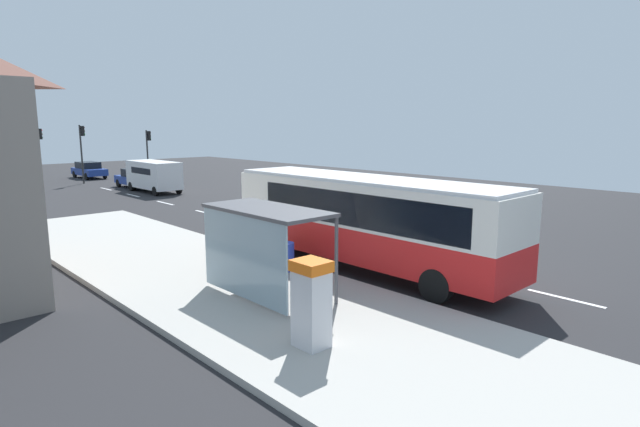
% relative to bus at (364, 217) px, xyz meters
% --- Properties ---
extents(ground_plane, '(56.00, 92.00, 0.04)m').
position_rel_bus_xyz_m(ground_plane, '(1.71, 13.91, -1.86)').
color(ground_plane, '#262628').
extents(sidewalk_platform, '(6.20, 30.00, 0.18)m').
position_rel_bus_xyz_m(sidewalk_platform, '(-4.69, 1.91, -1.75)').
color(sidewalk_platform, '#ADAAA3').
rests_on(sidewalk_platform, ground).
extents(lane_stripe_seg_0, '(0.16, 2.20, 0.01)m').
position_rel_bus_xyz_m(lane_stripe_seg_0, '(1.96, -6.09, -1.84)').
color(lane_stripe_seg_0, silver).
rests_on(lane_stripe_seg_0, ground).
extents(lane_stripe_seg_1, '(0.16, 2.20, 0.01)m').
position_rel_bus_xyz_m(lane_stripe_seg_1, '(1.96, -1.09, -1.84)').
color(lane_stripe_seg_1, silver).
rests_on(lane_stripe_seg_1, ground).
extents(lane_stripe_seg_2, '(0.16, 2.20, 0.01)m').
position_rel_bus_xyz_m(lane_stripe_seg_2, '(1.96, 3.91, -1.84)').
color(lane_stripe_seg_2, silver).
rests_on(lane_stripe_seg_2, ground).
extents(lane_stripe_seg_3, '(0.16, 2.20, 0.01)m').
position_rel_bus_xyz_m(lane_stripe_seg_3, '(1.96, 8.91, -1.84)').
color(lane_stripe_seg_3, silver).
rests_on(lane_stripe_seg_3, ground).
extents(lane_stripe_seg_4, '(0.16, 2.20, 0.01)m').
position_rel_bus_xyz_m(lane_stripe_seg_4, '(1.96, 13.91, -1.84)').
color(lane_stripe_seg_4, silver).
rests_on(lane_stripe_seg_4, ground).
extents(lane_stripe_seg_5, '(0.16, 2.20, 0.01)m').
position_rel_bus_xyz_m(lane_stripe_seg_5, '(1.96, 18.91, -1.84)').
color(lane_stripe_seg_5, silver).
rests_on(lane_stripe_seg_5, ground).
extents(lane_stripe_seg_6, '(0.16, 2.20, 0.01)m').
position_rel_bus_xyz_m(lane_stripe_seg_6, '(1.96, 23.91, -1.84)').
color(lane_stripe_seg_6, silver).
rests_on(lane_stripe_seg_6, ground).
extents(lane_stripe_seg_7, '(0.16, 2.20, 0.01)m').
position_rel_bus_xyz_m(lane_stripe_seg_7, '(1.96, 28.91, -1.84)').
color(lane_stripe_seg_7, silver).
rests_on(lane_stripe_seg_7, ground).
extents(bus, '(2.60, 11.03, 3.21)m').
position_rel_bus_xyz_m(bus, '(0.00, 0.00, 0.00)').
color(bus, red).
rests_on(bus, ground).
extents(white_van, '(2.07, 5.22, 2.30)m').
position_rel_bus_xyz_m(white_van, '(3.91, 24.50, -0.50)').
color(white_van, white).
rests_on(white_van, ground).
extents(sedan_near, '(1.90, 4.43, 1.52)m').
position_rel_bus_xyz_m(sedan_near, '(4.01, 27.95, -1.05)').
color(sedan_near, navy).
rests_on(sedan_near, ground).
extents(sedan_far, '(1.96, 4.46, 1.52)m').
position_rel_bus_xyz_m(sedan_far, '(4.01, 38.47, -1.05)').
color(sedan_far, navy).
rests_on(sedan_far, ground).
extents(ticket_machine, '(0.66, 0.76, 1.94)m').
position_rel_bus_xyz_m(ticket_machine, '(-5.83, -3.75, -0.67)').
color(ticket_machine, silver).
rests_on(ticket_machine, sidewalk_platform).
extents(recycling_bin_blue, '(0.52, 0.52, 0.95)m').
position_rel_bus_xyz_m(recycling_bin_blue, '(-2.49, 1.19, -1.19)').
color(recycling_bin_blue, blue).
rests_on(recycling_bin_blue, sidewalk_platform).
extents(recycling_bin_green, '(0.52, 0.52, 0.95)m').
position_rel_bus_xyz_m(recycling_bin_green, '(-2.49, 1.89, -1.19)').
color(recycling_bin_green, green).
rests_on(recycling_bin_green, sidewalk_platform).
extents(recycling_bin_orange, '(0.52, 0.52, 0.95)m').
position_rel_bus_xyz_m(recycling_bin_orange, '(-2.49, 2.59, -1.19)').
color(recycling_bin_orange, orange).
rests_on(recycling_bin_orange, sidewalk_platform).
extents(recycling_bin_yellow, '(0.52, 0.52, 0.95)m').
position_rel_bus_xyz_m(recycling_bin_yellow, '(-2.49, 3.29, -1.19)').
color(recycling_bin_yellow, yellow).
rests_on(recycling_bin_yellow, sidewalk_platform).
extents(traffic_light_near_side, '(0.49, 0.28, 4.50)m').
position_rel_bus_xyz_m(traffic_light_near_side, '(7.22, 32.42, 1.17)').
color(traffic_light_near_side, '#2D2D2D').
rests_on(traffic_light_near_side, ground).
extents(traffic_light_far_side, '(0.49, 0.28, 4.75)m').
position_rel_bus_xyz_m(traffic_light_far_side, '(-1.39, 33.22, 1.33)').
color(traffic_light_far_side, '#2D2D2D').
rests_on(traffic_light_far_side, ground).
extents(traffic_light_median, '(0.49, 0.28, 4.95)m').
position_rel_bus_xyz_m(traffic_light_median, '(2.11, 34.02, 1.45)').
color(traffic_light_median, '#2D2D2D').
rests_on(traffic_light_median, ground).
extents(bus_shelter, '(1.80, 4.00, 2.50)m').
position_rel_bus_xyz_m(bus_shelter, '(-4.70, -0.31, 0.25)').
color(bus_shelter, '#4C4C51').
rests_on(bus_shelter, sidewalk_platform).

